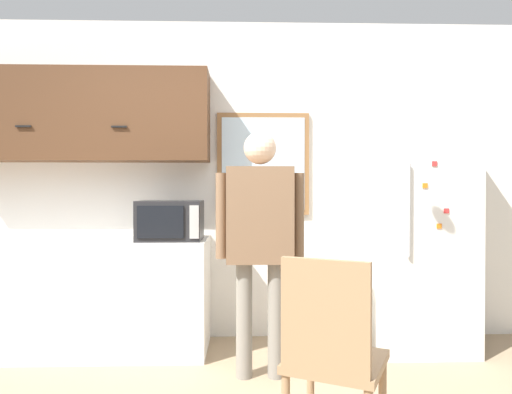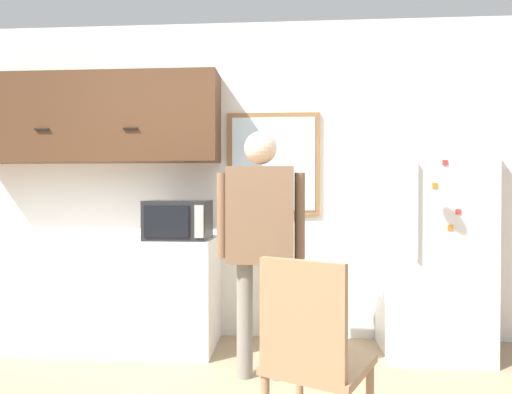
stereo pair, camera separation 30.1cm
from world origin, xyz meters
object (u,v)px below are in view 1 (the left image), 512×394
Objects in this scene: microwave at (171,220)px; chair at (332,350)px; person at (260,228)px; refrigerator at (419,228)px.

microwave is 1.78m from chair.
chair is at bearing -55.75° from microwave.
microwave is 0.29× the size of person.
refrigerator is (1.96, 0.09, -0.07)m from microwave.
microwave is at bearing -29.63° from chair.
refrigerator reaches higher than person.
refrigerator reaches higher than chair.
person reaches higher than chair.
microwave is 0.25× the size of refrigerator.
refrigerator is at bearing -97.31° from chair.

